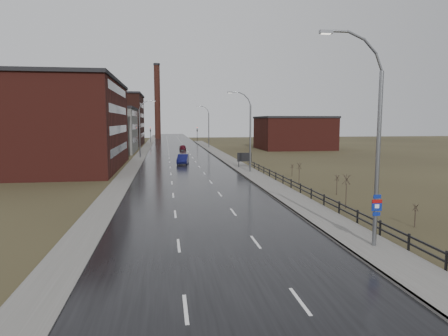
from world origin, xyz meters
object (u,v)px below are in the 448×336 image
object	(u,v)px
car_near	(183,159)
car_far	(183,148)
streetlight_main	(373,143)
billboard	(244,158)

from	to	relation	value
car_near	car_far	size ratio (longest dim) A/B	1.23
car_far	car_near	bearing A→B (deg)	87.69
streetlight_main	car_near	xyz separation A→B (m)	(-8.54, 46.95, -5.25)
car_near	car_far	bearing A→B (deg)	95.41
streetlight_main	billboard	size ratio (longest dim) A/B	5.00
streetlight_main	car_far	world-z (taller)	streetlight_main
streetlight_main	car_far	xyz separation A→B (m)	(-7.20, 79.18, -5.38)
car_near	streetlight_main	bearing A→B (deg)	-71.90
streetlight_main	car_near	distance (m)	48.00
streetlight_main	billboard	distance (m)	39.92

